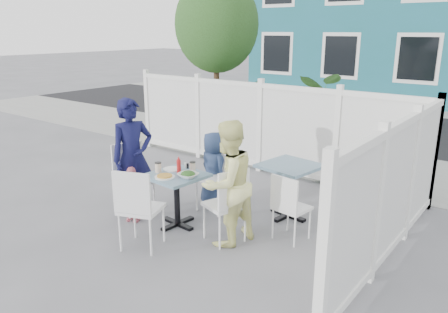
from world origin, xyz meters
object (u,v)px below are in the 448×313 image
Objects in this scene: chair_left at (132,173)px; chair_right at (228,200)px; main_table at (177,186)px; boy at (213,169)px; woman at (228,183)px; chair_near at (137,204)px; chair_back at (219,170)px; man at (133,157)px; toddler at (132,194)px; utility_cabinet at (202,110)px; spare_table at (290,176)px.

chair_left is 1.04× the size of chair_right.
boy reaches higher than main_table.
chair_near is at bearing -32.60° from woman.
chair_left is 1.00× the size of chair_back.
man reaches higher than main_table.
man is at bearing 116.24° from toddler.
chair_back is 1.25m from toddler.
utility_cabinet reaches higher than spare_table.
chair_near reaches higher than spare_table.
chair_left is 1.16m from chair_near.
boy is (0.70, 0.89, -0.27)m from man.
chair_near is 0.91× the size of boy.
utility_cabinet is 4.55m from boy.
main_table is 0.83m from chair_right.
chair_back is at bearing 62.70° from chair_right.
spare_table is at bearing -38.59° from man.
spare_table reaches higher than main_table.
boy reaches higher than chair_left.
utility_cabinet is 4.69m from chair_back.
toddler is (-0.58, -0.25, -0.17)m from main_table.
chair_back is 1.56m from chair_near.
chair_left reaches higher than main_table.
man reaches higher than woman.
chair_right is (0.83, 0.02, 0.00)m from main_table.
spare_table is at bearing -146.20° from boy.
chair_left is 0.65× the size of woman.
utility_cabinet is 1.59× the size of toddler.
main_table is 1.53m from spare_table.
chair_right is 0.58× the size of man.
toddler is (-1.39, -0.27, -0.37)m from woman.
chair_right is 0.21m from woman.
man is (-0.88, 0.72, 0.24)m from chair_near.
spare_table is 0.54× the size of woman.
chair_left is 1.29× the size of toddler.
chair_right is at bearing -100.07° from spare_table.
chair_near is 1.16m from man.
toddler is at bearing -69.81° from woman.
chair_left is at bearing -52.14° from utility_cabinet.
man reaches higher than chair_near.
chair_left is 0.36m from toddler.
spare_table is 2.16m from man.
man reaches higher than spare_table.
toddler is at bearing -119.02° from man.
utility_cabinet is 5.77m from chair_right.
toddler is at bearing 83.83° from boy.
utility_cabinet is 5.94m from chair_near.
man reaches higher than chair_back.
main_table is at bearing -44.10° from utility_cabinet.
utility_cabinet reaches higher than chair_right.
main_table is at bearing 76.77° from chair_near.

